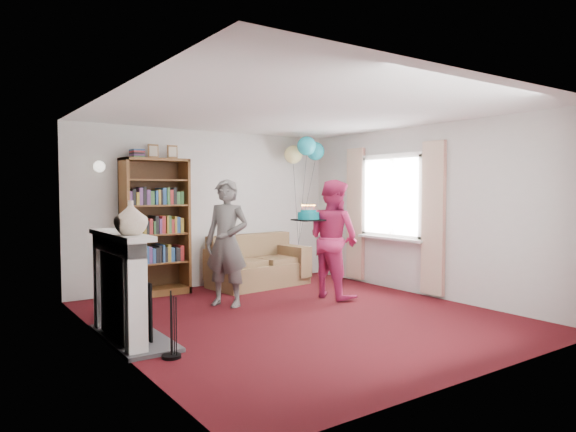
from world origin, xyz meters
TOP-DOWN VIEW (x-y plane):
  - ground at (0.00, 0.00)m, footprint 5.00×5.00m
  - wall_back at (0.00, 2.51)m, footprint 4.50×0.02m
  - wall_left at (-2.26, 0.00)m, footprint 0.02×5.00m
  - wall_right at (2.26, 0.00)m, footprint 0.02×5.00m
  - ceiling at (0.00, 0.00)m, footprint 4.50×5.00m
  - fireplace at (-2.09, 0.19)m, footprint 0.55×1.80m
  - window_bay at (2.21, 0.60)m, footprint 0.14×2.02m
  - wall_sconce at (-1.75, 2.36)m, footprint 0.16×0.23m
  - bookcase at (-0.99, 2.30)m, footprint 0.95×0.42m
  - sofa at (0.63, 2.06)m, footprint 1.55×0.82m
  - wicker_basket at (-1.66, 1.22)m, footprint 0.41×0.41m
  - person_striped at (-0.46, 1.03)m, footprint 0.68×0.74m
  - person_magenta at (1.06, 0.63)m, footprint 0.72×0.89m
  - birthday_cake at (0.63, 0.67)m, footprint 0.36×0.36m
  - balloons at (1.56, 2.00)m, footprint 0.67×0.70m
  - mantel_vase at (-2.12, -0.15)m, footprint 0.37×0.37m

SIDE VIEW (x-z plane):
  - ground at x=0.00m, z-range 0.00..0.00m
  - wicker_basket at x=-1.66m, z-range -0.02..0.35m
  - sofa at x=0.63m, z-range -0.10..0.72m
  - fireplace at x=-2.09m, z-range -0.05..1.07m
  - person_striped at x=-0.46m, z-range 0.00..1.70m
  - person_magenta at x=1.06m, z-range 0.00..1.70m
  - bookcase at x=-0.99m, z-range -0.13..2.10m
  - birthday_cake at x=0.63m, z-range 1.08..1.30m
  - window_bay at x=2.21m, z-range 0.10..2.30m
  - wall_back at x=0.00m, z-range 0.00..2.50m
  - wall_left at x=-2.26m, z-range 0.00..2.50m
  - wall_right at x=2.26m, z-range 0.00..2.50m
  - mantel_vase at x=-2.12m, z-range 1.12..1.45m
  - wall_sconce at x=-1.75m, z-range 1.80..1.96m
  - balloons at x=1.56m, z-range 1.32..3.12m
  - ceiling at x=0.00m, z-range 2.50..2.51m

